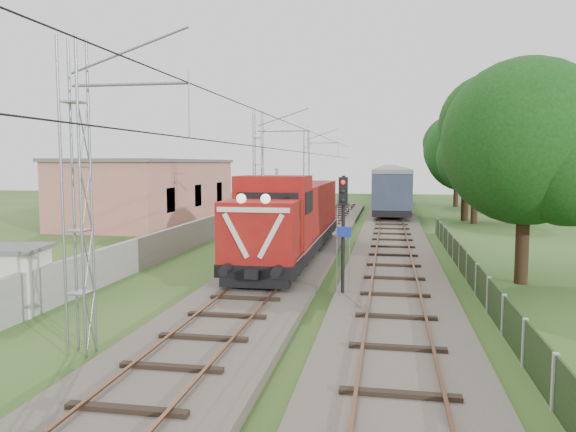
% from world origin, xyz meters
% --- Properties ---
extents(ground, '(140.00, 140.00, 0.00)m').
position_xyz_m(ground, '(0.00, 0.00, 0.00)').
color(ground, '#27481B').
rests_on(ground, ground).
extents(track_main, '(4.20, 70.00, 0.45)m').
position_xyz_m(track_main, '(0.00, 7.00, 0.18)').
color(track_main, '#6B6054').
rests_on(track_main, ground).
extents(track_side, '(4.20, 80.00, 0.45)m').
position_xyz_m(track_side, '(5.00, 20.00, 0.18)').
color(track_side, '#6B6054').
rests_on(track_side, ground).
extents(catenary, '(3.31, 70.00, 8.00)m').
position_xyz_m(catenary, '(-2.95, 12.00, 4.05)').
color(catenary, gray).
rests_on(catenary, ground).
extents(boundary_wall, '(0.25, 40.00, 1.50)m').
position_xyz_m(boundary_wall, '(-6.50, 12.00, 0.75)').
color(boundary_wall, '#9E9E99').
rests_on(boundary_wall, ground).
extents(station_building, '(8.40, 20.40, 5.22)m').
position_xyz_m(station_building, '(-15.00, 24.00, 2.63)').
color(station_building, '#D47972').
rests_on(station_building, ground).
extents(fence, '(0.12, 32.00, 1.20)m').
position_xyz_m(fence, '(8.00, 3.00, 0.60)').
color(fence, black).
rests_on(fence, ground).
extents(locomotive, '(2.95, 16.83, 4.27)m').
position_xyz_m(locomotive, '(0.00, 6.58, 2.21)').
color(locomotive, black).
rests_on(locomotive, ground).
extents(coach_rake, '(3.24, 121.09, 3.74)m').
position_xyz_m(coach_rake, '(5.00, 84.11, 2.66)').
color(coach_rake, black).
rests_on(coach_rake, ground).
extents(signal_post, '(0.49, 0.38, 4.46)m').
position_xyz_m(signal_post, '(3.17, -1.34, 3.07)').
color(signal_post, black).
rests_on(signal_post, ground).
extents(relay_hut, '(2.47, 2.47, 2.19)m').
position_xyz_m(relay_hut, '(-7.40, -4.64, 1.10)').
color(relay_hut, silver).
rests_on(relay_hut, ground).
extents(tree_a, '(7.02, 6.68, 9.10)m').
position_xyz_m(tree_a, '(10.19, 2.95, 5.68)').
color(tree_a, '#351F15').
rests_on(tree_a, ground).
extents(tree_b, '(6.53, 6.22, 8.47)m').
position_xyz_m(tree_b, '(11.66, 26.22, 5.28)').
color(tree_b, '#351F15').
rests_on(tree_b, ground).
extents(tree_c, '(7.24, 6.90, 9.39)m').
position_xyz_m(tree_c, '(11.22, 28.54, 5.85)').
color(tree_c, '#351F15').
rests_on(tree_c, ground).
extents(tree_d, '(7.79, 7.42, 10.10)m').
position_xyz_m(tree_d, '(12.31, 44.56, 6.30)').
color(tree_d, '#351F15').
rests_on(tree_d, ground).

